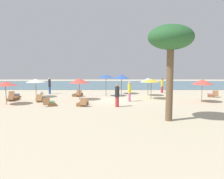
# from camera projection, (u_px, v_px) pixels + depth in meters

# --- Properties ---
(ground_plane) EXTENTS (60.00, 60.00, 0.00)m
(ground_plane) POSITION_uv_depth(u_px,v_px,m) (116.00, 100.00, 23.28)
(ground_plane) COLOR beige
(ocean_water) EXTENTS (48.00, 16.00, 0.06)m
(ocean_water) POSITION_uv_depth(u_px,v_px,m) (115.00, 85.00, 40.18)
(ocean_water) COLOR slate
(ocean_water) RESTS_ON ground_plane
(umbrella_0) EXTENTS (1.93, 1.93, 2.14)m
(umbrella_0) POSITION_uv_depth(u_px,v_px,m) (80.00, 81.00, 23.29)
(umbrella_0) COLOR brown
(umbrella_0) RESTS_ON ground_plane
(umbrella_1) EXTENTS (2.01, 2.01, 2.03)m
(umbrella_1) POSITION_uv_depth(u_px,v_px,m) (7.00, 83.00, 20.72)
(umbrella_1) COLOR brown
(umbrella_1) RESTS_ON ground_plane
(umbrella_2) EXTENTS (1.91, 1.91, 2.29)m
(umbrella_2) POSITION_uv_depth(u_px,v_px,m) (123.00, 77.00, 27.82)
(umbrella_2) COLOR brown
(umbrella_2) RESTS_ON ground_plane
(umbrella_3) EXTENTS (1.87, 1.87, 2.34)m
(umbrella_3) POSITION_uv_depth(u_px,v_px,m) (107.00, 76.00, 25.86)
(umbrella_3) COLOR brown
(umbrella_3) RESTS_ON ground_plane
(umbrella_4) EXTENTS (1.78, 1.78, 1.97)m
(umbrella_4) POSITION_uv_depth(u_px,v_px,m) (149.00, 80.00, 26.40)
(umbrella_4) COLOR brown
(umbrella_4) RESTS_ON ground_plane
(umbrella_5) EXTENTS (1.98, 1.98, 2.12)m
(umbrella_5) POSITION_uv_depth(u_px,v_px,m) (204.00, 82.00, 21.90)
(umbrella_5) COLOR olive
(umbrella_5) RESTS_ON ground_plane
(umbrella_6) EXTENTS (2.05, 2.05, 1.97)m
(umbrella_6) POSITION_uv_depth(u_px,v_px,m) (37.00, 81.00, 25.18)
(umbrella_6) COLOR brown
(umbrella_6) RESTS_ON ground_plane
(umbrella_7) EXTENTS (1.83, 1.83, 2.04)m
(umbrella_7) POSITION_uv_depth(u_px,v_px,m) (152.00, 80.00, 23.82)
(umbrella_7) COLOR brown
(umbrella_7) RESTS_ON ground_plane
(lounger_0) EXTENTS (1.13, 1.76, 0.72)m
(lounger_0) POSITION_uv_depth(u_px,v_px,m) (212.00, 95.00, 25.79)
(lounger_0) COLOR brown
(lounger_0) RESTS_ON ground_plane
(lounger_1) EXTENTS (0.92, 1.73, 0.73)m
(lounger_1) POSITION_uv_depth(u_px,v_px,m) (84.00, 103.00, 20.39)
(lounger_1) COLOR brown
(lounger_1) RESTS_ON ground_plane
(lounger_2) EXTENTS (0.71, 1.72, 0.69)m
(lounger_2) POSITION_uv_depth(u_px,v_px,m) (15.00, 98.00, 23.29)
(lounger_2) COLOR brown
(lounger_2) RESTS_ON ground_plane
(lounger_3) EXTENTS (1.09, 1.79, 0.68)m
(lounger_3) POSITION_uv_depth(u_px,v_px,m) (17.00, 95.00, 25.52)
(lounger_3) COLOR brown
(lounger_3) RESTS_ON ground_plane
(lounger_4) EXTENTS (1.10, 1.78, 0.70)m
(lounger_4) POSITION_uv_depth(u_px,v_px,m) (79.00, 95.00, 26.24)
(lounger_4) COLOR brown
(lounger_4) RESTS_ON ground_plane
(lounger_5) EXTENTS (1.11, 1.76, 0.72)m
(lounger_5) POSITION_uv_depth(u_px,v_px,m) (52.00, 103.00, 20.47)
(lounger_5) COLOR brown
(lounger_5) RESTS_ON ground_plane
(lounger_6) EXTENTS (0.67, 1.67, 0.73)m
(lounger_6) POSITION_uv_depth(u_px,v_px,m) (43.00, 99.00, 22.67)
(lounger_6) COLOR olive
(lounger_6) RESTS_ON ground_plane
(person_0) EXTENTS (0.35, 0.35, 1.80)m
(person_0) POSITION_uv_depth(u_px,v_px,m) (163.00, 85.00, 29.17)
(person_0) COLOR #BF3338
(person_0) RESTS_ON ground_plane
(person_1) EXTENTS (0.36, 0.36, 1.90)m
(person_1) POSITION_uv_depth(u_px,v_px,m) (118.00, 95.00, 19.63)
(person_1) COLOR #BF3338
(person_1) RESTS_ON ground_plane
(person_2) EXTENTS (0.35, 0.35, 1.94)m
(person_2) POSITION_uv_depth(u_px,v_px,m) (51.00, 85.00, 28.00)
(person_2) COLOR #2D4C8C
(person_2) RESTS_ON ground_plane
(person_3) EXTENTS (0.35, 0.35, 1.89)m
(person_3) POSITION_uv_depth(u_px,v_px,m) (131.00, 91.00, 22.41)
(person_3) COLOR #D17299
(person_3) RESTS_ON ground_plane
(palm_0) EXTENTS (2.79, 2.79, 5.94)m
(palm_0) POSITION_uv_depth(u_px,v_px,m) (172.00, 40.00, 14.43)
(palm_0) COLOR brown
(palm_0) RESTS_ON ground_plane
(dog) EXTENTS (0.38, 0.74, 0.34)m
(dog) POSITION_uv_depth(u_px,v_px,m) (43.00, 93.00, 27.88)
(dog) COLOR silver
(dog) RESTS_ON ground_plane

